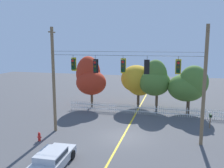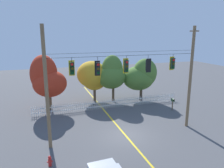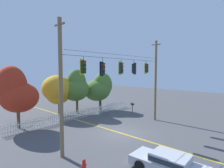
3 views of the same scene
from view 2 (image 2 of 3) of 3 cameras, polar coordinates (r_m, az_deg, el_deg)
ground at (r=19.06m, az=3.59°, el=-13.42°), size 80.00×80.00×0.00m
lane_centerline_stripe at (r=19.06m, az=3.59°, el=-13.41°), size 0.16×36.00×0.01m
signal_support_span at (r=17.46m, az=3.81°, el=0.45°), size 12.71×1.10×9.20m
traffic_signal_southbound_primary at (r=16.10m, az=-10.58°, el=4.14°), size 0.43×0.38×1.36m
traffic_signal_eastbound_side at (r=16.49m, az=-3.79°, el=4.15°), size 0.43×0.38×1.49m
traffic_signal_northbound_primary at (r=17.22m, az=3.78°, el=4.79°), size 0.43×0.38×1.44m
traffic_signal_westbound_side at (r=18.01m, az=9.50°, el=4.93°), size 0.43×0.38×1.43m
traffic_signal_northbound_secondary at (r=19.24m, az=15.76°, el=5.28°), size 0.43×0.38×1.39m
white_picket_fence at (r=25.31m, az=-0.48°, el=-5.20°), size 17.42×0.06×1.06m
autumn_maple_near_fence at (r=24.90m, az=-16.93°, el=1.37°), size 3.90×3.56×6.29m
autumn_maple_mid at (r=27.37m, az=-5.06°, el=2.20°), size 3.97×3.63×5.21m
autumn_oak_far_east at (r=26.90m, az=-0.08°, el=2.64°), size 3.62×3.34×5.97m
autumn_maple_far_west at (r=27.95m, az=7.72°, el=2.10°), size 4.37×3.51×5.45m
fire_hydrant at (r=15.58m, az=-16.16°, el=-19.02°), size 0.38×0.22×0.74m
roadside_mailbox at (r=25.37m, az=15.79°, el=-4.29°), size 0.25×0.44×1.37m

